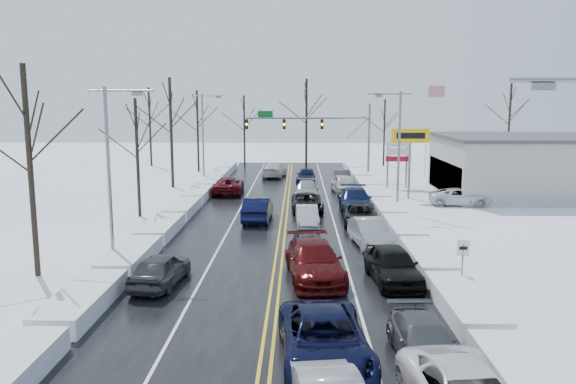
{
  "coord_description": "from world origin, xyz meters",
  "views": [
    {
      "loc": [
        1.04,
        -31.77,
        8.32
      ],
      "look_at": [
        0.36,
        3.89,
        2.5
      ],
      "focal_mm": 35.0,
      "sensor_mm": 36.0,
      "label": 1
    }
  ],
  "objects_px": {
    "traffic_signal_mast": "(321,128)",
    "dealership_building": "(558,165)",
    "tires_plus_sign": "(410,140)",
    "oncoming_car_0": "(258,221)",
    "flagpole": "(428,123)"
  },
  "relations": [
    {
      "from": "traffic_signal_mast",
      "to": "dealership_building",
      "type": "height_order",
      "value": "traffic_signal_mast"
    },
    {
      "from": "tires_plus_sign",
      "to": "oncoming_car_0",
      "type": "height_order",
      "value": "tires_plus_sign"
    },
    {
      "from": "dealership_building",
      "to": "oncoming_car_0",
      "type": "xyz_separation_m",
      "value": [
        -25.78,
        -11.28,
        -2.66
      ]
    },
    {
      "from": "tires_plus_sign",
      "to": "flagpole",
      "type": "relative_size",
      "value": 0.6
    },
    {
      "from": "tires_plus_sign",
      "to": "oncoming_car_0",
      "type": "xyz_separation_m",
      "value": [
        -12.31,
        -9.27,
        -4.99
      ]
    },
    {
      "from": "traffic_signal_mast",
      "to": "flagpole",
      "type": "bearing_deg",
      "value": 9.73
    },
    {
      "from": "flagpole",
      "to": "tires_plus_sign",
      "type": "bearing_deg",
      "value": -108.44
    },
    {
      "from": "tires_plus_sign",
      "to": "dealership_building",
      "type": "relative_size",
      "value": 0.29
    },
    {
      "from": "tires_plus_sign",
      "to": "dealership_building",
      "type": "distance_m",
      "value": 13.82
    },
    {
      "from": "dealership_building",
      "to": "oncoming_car_0",
      "type": "relative_size",
      "value": 4.01
    },
    {
      "from": "flagpole",
      "to": "oncoming_car_0",
      "type": "height_order",
      "value": "flagpole"
    },
    {
      "from": "dealership_building",
      "to": "tires_plus_sign",
      "type": "bearing_deg",
      "value": -171.53
    },
    {
      "from": "flagpole",
      "to": "dealership_building",
      "type": "distance_m",
      "value": 15.24
    },
    {
      "from": "oncoming_car_0",
      "to": "traffic_signal_mast",
      "type": "bearing_deg",
      "value": -101.93
    },
    {
      "from": "traffic_signal_mast",
      "to": "oncoming_car_0",
      "type": "bearing_deg",
      "value": -103.88
    }
  ]
}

